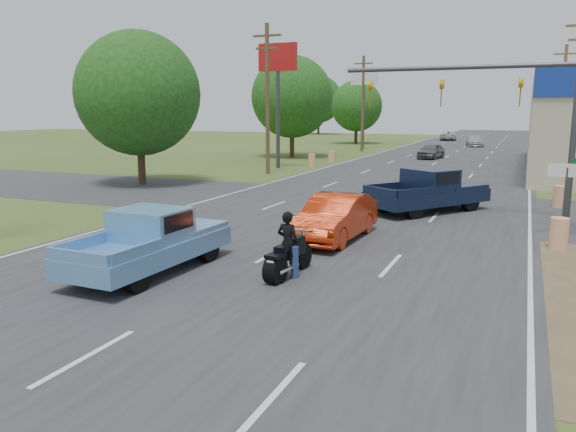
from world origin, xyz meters
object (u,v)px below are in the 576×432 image
at_px(distant_car_grey, 431,151).
at_px(distant_car_white, 448,136).
at_px(navy_pickup, 430,190).
at_px(red_convertible, 335,218).
at_px(motorcycle, 287,259).
at_px(rider, 288,246).
at_px(blue_pickup, 152,240).
at_px(distant_car_silver, 475,141).

relative_size(distant_car_grey, distant_car_white, 0.80).
bearing_deg(navy_pickup, red_convertible, -72.21).
bearing_deg(navy_pickup, distant_car_grey, 133.39).
bearing_deg(motorcycle, rider, 90.00).
relative_size(motorcycle, distant_car_white, 0.45).
relative_size(motorcycle, navy_pickup, 0.39).
xyz_separation_m(blue_pickup, distant_car_white, (-1.68, 74.73, -0.16)).
height_order(motorcycle, navy_pickup, navy_pickup).
relative_size(motorcycle, rider, 1.38).
bearing_deg(blue_pickup, distant_car_silver, 88.98).
bearing_deg(distant_car_grey, red_convertible, -77.60).
xyz_separation_m(motorcycle, distant_car_grey, (-2.44, 39.35, 0.18)).
bearing_deg(red_convertible, motorcycle, -84.65).
xyz_separation_m(red_convertible, distant_car_grey, (-2.21, 34.69, -0.06)).
distance_m(rider, navy_pickup, 11.50).
bearing_deg(blue_pickup, navy_pickup, 68.07).
height_order(navy_pickup, distant_car_white, navy_pickup).
distance_m(navy_pickup, distant_car_grey, 28.25).
xyz_separation_m(motorcycle, rider, (0.01, 0.06, 0.32)).
height_order(distant_car_silver, distant_car_white, distant_car_white).
distance_m(rider, distant_car_silver, 60.02).
xyz_separation_m(rider, distant_car_grey, (-2.45, 39.29, -0.14)).
bearing_deg(distant_car_grey, blue_pickup, -82.91).
distance_m(red_convertible, distant_car_grey, 34.76).
height_order(distant_car_grey, distant_car_white, distant_car_white).
distance_m(blue_pickup, distant_car_white, 74.75).
bearing_deg(rider, distant_car_white, -79.71).
bearing_deg(distant_car_grey, navy_pickup, -72.56).
bearing_deg(distant_car_silver, blue_pickup, -102.87).
relative_size(rider, blue_pickup, 0.32).
distance_m(motorcycle, blue_pickup, 3.70).
distance_m(red_convertible, distant_car_white, 69.45).
bearing_deg(distant_car_white, motorcycle, 88.20).
xyz_separation_m(navy_pickup, distant_car_silver, (-2.20, 48.66, -0.26)).
relative_size(red_convertible, motorcycle, 2.01).
bearing_deg(red_convertible, navy_pickup, 75.66).
height_order(blue_pickup, navy_pickup, navy_pickup).
bearing_deg(blue_pickup, distant_car_white, 93.30).
xyz_separation_m(rider, distant_car_white, (-5.28, 73.86, -0.12)).
bearing_deg(motorcycle, distant_car_white, 100.28).
height_order(red_convertible, distant_car_grey, red_convertible).
xyz_separation_m(navy_pickup, distant_car_white, (-7.10, 62.50, -0.23)).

